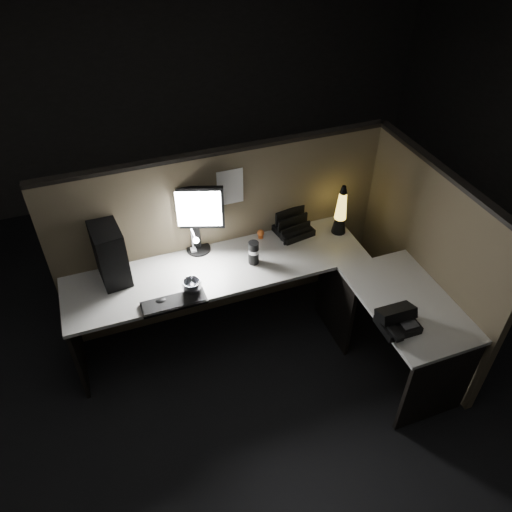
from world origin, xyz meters
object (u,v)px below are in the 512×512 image
object	(u,v)px
lava_lamp	(341,213)
desk_phone	(397,320)
pc_tower	(108,249)
keyboard	(174,303)
monitor	(195,213)

from	to	relation	value
lava_lamp	desk_phone	xyz separation A→B (m)	(-0.12, -1.06, -0.13)
pc_tower	lava_lamp	world-z (taller)	pc_tower
pc_tower	desk_phone	xyz separation A→B (m)	(1.68, -1.18, -0.17)
keyboard	lava_lamp	world-z (taller)	lava_lamp
monitor	keyboard	size ratio (longest dim) A/B	1.25
keyboard	desk_phone	world-z (taller)	desk_phone
pc_tower	monitor	size ratio (longest dim) A/B	0.79
monitor	keyboard	bearing A→B (deg)	-101.92
pc_tower	lava_lamp	bearing A→B (deg)	-10.26
pc_tower	lava_lamp	xyz separation A→B (m)	(1.81, -0.12, -0.04)
pc_tower	lava_lamp	distance (m)	1.81
pc_tower	desk_phone	size ratio (longest dim) A/B	1.71
pc_tower	monitor	distance (m)	0.68
lava_lamp	desk_phone	world-z (taller)	lava_lamp
keyboard	pc_tower	bearing A→B (deg)	126.21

